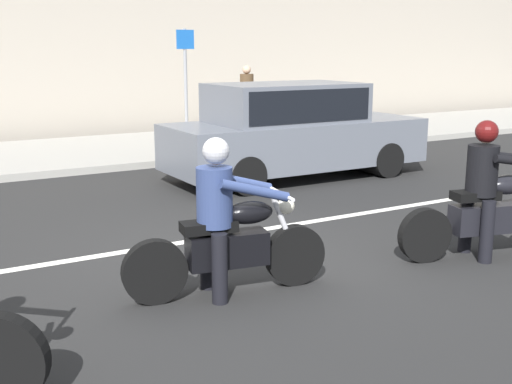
# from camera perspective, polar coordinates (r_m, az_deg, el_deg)

# --- Properties ---
(ground_plane) EXTENTS (80.00, 80.00, 0.00)m
(ground_plane) POSITION_cam_1_polar(r_m,az_deg,el_deg) (7.20, -2.53, -6.15)
(ground_plane) COLOR black
(sidewalk_slab) EXTENTS (40.00, 4.40, 0.14)m
(sidewalk_slab) POSITION_cam_1_polar(r_m,az_deg,el_deg) (14.57, -17.37, 3.16)
(sidewalk_slab) COLOR #99968E
(sidewalk_slab) RESTS_ON ground_plane
(lane_marking_stripe) EXTENTS (18.00, 0.14, 0.01)m
(lane_marking_stripe) POSITION_cam_1_polar(r_m,az_deg,el_deg) (7.88, -7.15, -4.55)
(lane_marking_stripe) COLOR silver
(lane_marking_stripe) RESTS_ON ground_plane
(motorcycle_with_rider_black_leather) EXTENTS (2.13, 0.85, 1.55)m
(motorcycle_with_rider_black_leather) POSITION_cam_1_polar(r_m,az_deg,el_deg) (7.66, 19.90, -0.79)
(motorcycle_with_rider_black_leather) COLOR black
(motorcycle_with_rider_black_leather) RESTS_ON ground_plane
(motorcycle_with_rider_denim_blue) EXTENTS (2.01, 0.74, 1.52)m
(motorcycle_with_rider_denim_blue) POSITION_cam_1_polar(r_m,az_deg,el_deg) (6.09, -2.72, -3.49)
(motorcycle_with_rider_denim_blue) COLOR black
(motorcycle_with_rider_denim_blue) RESTS_ON ground_plane
(parked_sedan_slate_gray) EXTENTS (4.76, 1.82, 1.72)m
(parked_sedan_slate_gray) POSITION_cam_1_polar(r_m,az_deg,el_deg) (11.62, 3.21, 5.53)
(parked_sedan_slate_gray) COLOR slate
(parked_sedan_slate_gray) RESTS_ON ground_plane
(street_sign_post) EXTENTS (0.44, 0.08, 2.64)m
(street_sign_post) POSITION_cam_1_polar(r_m,az_deg,el_deg) (15.54, -6.27, 10.38)
(street_sign_post) COLOR gray
(street_sign_post) RESTS_ON sidewalk_slab
(pedestrian_bystander) EXTENTS (0.34, 0.34, 1.77)m
(pedestrian_bystander) POSITION_cam_1_polar(r_m,az_deg,el_deg) (16.24, -0.83, 8.59)
(pedestrian_bystander) COLOR black
(pedestrian_bystander) RESTS_ON sidewalk_slab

